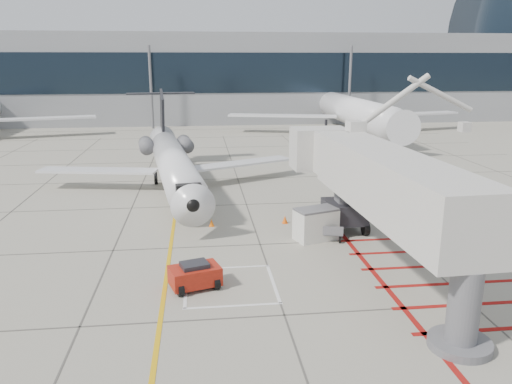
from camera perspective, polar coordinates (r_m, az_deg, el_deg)
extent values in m
plane|color=#9C9886|center=(24.24, 1.64, -9.37)|extent=(260.00, 260.00, 0.00)
cone|color=orange|center=(30.92, -5.11, -3.52)|extent=(0.33, 0.33, 0.45)
cone|color=#F1590C|center=(31.41, 3.33, -3.15)|extent=(0.36, 0.36, 0.49)
cube|color=gray|center=(92.86, 1.66, 13.06)|extent=(180.00, 28.00, 14.00)
cube|color=black|center=(78.96, 3.15, 13.45)|extent=(180.00, 0.10, 6.00)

